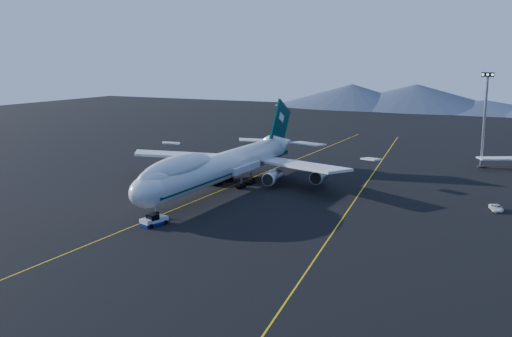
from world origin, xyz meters
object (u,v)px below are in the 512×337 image
at_px(boeing_747, 223,165).
at_px(floodlight_mast, 484,120).
at_px(pushback_tug, 154,221).
at_px(service_van, 496,208).

relative_size(boeing_747, floodlight_mast, 2.72).
height_order(pushback_tug, service_van, pushback_tug).
bearing_deg(boeing_747, floodlight_mast, 47.72).
xyz_separation_m(pushback_tug, floodlight_mast, (48.58, 87.85, 12.79)).
distance_m(pushback_tug, service_van, 68.50).
xyz_separation_m(boeing_747, service_van, (59.12, 8.15, -5.18)).
height_order(boeing_747, floodlight_mast, floodlight_mast).
xyz_separation_m(boeing_747, floodlight_mast, (51.58, 56.73, 7.68)).
bearing_deg(service_van, floodlight_mast, 81.20).
relative_size(boeing_747, service_van, 15.91).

